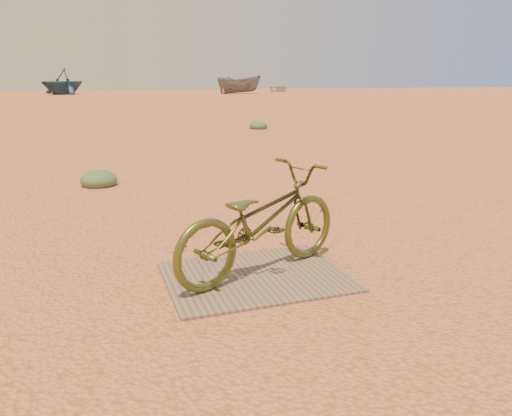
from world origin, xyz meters
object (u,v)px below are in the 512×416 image
object	(u,v)px
plywood_board	(256,277)
boat_far_left	(62,82)
boat_mid_right	(239,85)
boat_far_right	(278,87)
bicycle	(260,221)

from	to	relation	value
plywood_board	boat_far_left	world-z (taller)	boat_far_left
boat_mid_right	boat_far_right	xyz separation A→B (m)	(6.28, 5.93, -0.41)
bicycle	boat_far_left	xyz separation A→B (m)	(-2.82, 46.50, 0.69)
plywood_board	boat_mid_right	world-z (taller)	boat_mid_right
bicycle	boat_mid_right	bearing A→B (deg)	-39.40
boat_far_left	boat_mid_right	bearing A→B (deg)	38.11
boat_far_left	boat_mid_right	xyz separation A→B (m)	(15.88, -3.41, -0.31)
plywood_board	boat_mid_right	xyz separation A→B (m)	(13.13, 43.14, 0.85)
boat_mid_right	boat_far_right	world-z (taller)	boat_mid_right
plywood_board	boat_far_right	xyz separation A→B (m)	(19.41, 49.07, 0.44)
bicycle	boat_far_left	distance (m)	46.59
plywood_board	boat_mid_right	distance (m)	45.10
boat_far_right	boat_mid_right	bearing A→B (deg)	-115.38
plywood_board	bicycle	size ratio (longest dim) A/B	0.86
plywood_board	boat_far_right	bearing A→B (deg)	68.42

